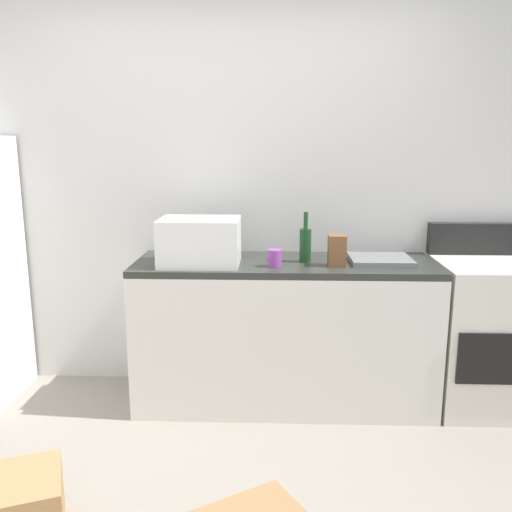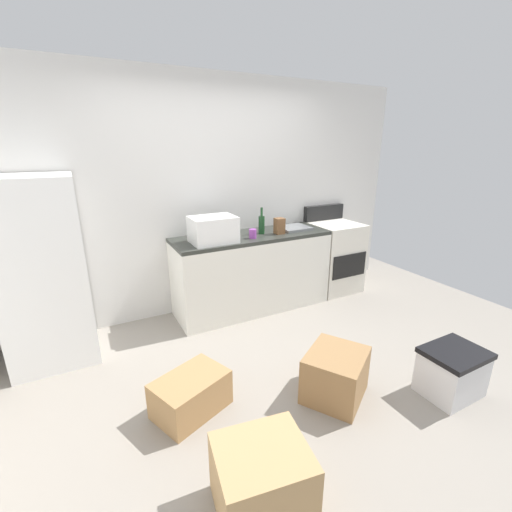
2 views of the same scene
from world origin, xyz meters
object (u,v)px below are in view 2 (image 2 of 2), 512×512
(refrigerator, at_px, (43,273))
(cardboard_box_large, at_px, (191,394))
(storage_bin, at_px, (452,372))
(cardboard_box_small, at_px, (262,480))
(stove_oven, at_px, (333,256))
(wine_bottle, at_px, (262,224))
(coffee_mug, at_px, (253,234))
(knife_block, at_px, (279,226))
(cardboard_box_medium, at_px, (335,375))
(microwave, at_px, (213,230))

(refrigerator, height_order, cardboard_box_large, refrigerator)
(refrigerator, distance_m, storage_bin, 3.45)
(refrigerator, relative_size, cardboard_box_small, 3.41)
(stove_oven, bearing_deg, refrigerator, -179.03)
(wine_bottle, xyz_separation_m, coffee_mug, (-0.18, -0.13, -0.06))
(storage_bin, bearing_deg, refrigerator, 143.45)
(wine_bottle, bearing_deg, coffee_mug, -143.57)
(knife_block, bearing_deg, cardboard_box_large, -140.82)
(refrigerator, xyz_separation_m, cardboard_box_medium, (1.91, -1.62, -0.63))
(cardboard_box_small, relative_size, storage_bin, 1.05)
(refrigerator, xyz_separation_m, storage_bin, (2.73, -2.02, -0.63))
(storage_bin, bearing_deg, wine_bottle, 105.10)
(microwave, relative_size, cardboard_box_medium, 0.99)
(cardboard_box_medium, relative_size, storage_bin, 1.01)
(microwave, bearing_deg, stove_oven, 3.24)
(cardboard_box_small, bearing_deg, knife_block, 56.70)
(microwave, bearing_deg, cardboard_box_medium, -77.23)
(stove_oven, bearing_deg, coffee_mug, -173.48)
(storage_bin, bearing_deg, cardboard_box_small, -176.50)
(cardboard_box_large, bearing_deg, microwave, 60.87)
(microwave, height_order, cardboard_box_large, microwave)
(microwave, bearing_deg, storage_bin, -59.30)
(stove_oven, distance_m, storage_bin, 2.16)
(cardboard_box_large, xyz_separation_m, cardboard_box_small, (0.11, -0.87, 0.05))
(coffee_mug, relative_size, storage_bin, 0.22)
(refrigerator, relative_size, knife_block, 9.11)
(refrigerator, bearing_deg, knife_block, -1.40)
(coffee_mug, distance_m, cardboard_box_large, 1.80)
(wine_bottle, xyz_separation_m, storage_bin, (0.56, -2.06, -0.82))
(cardboard_box_large, bearing_deg, stove_oven, 28.72)
(microwave, xyz_separation_m, storage_bin, (1.18, -1.98, -0.84))
(microwave, bearing_deg, refrigerator, 178.44)
(refrigerator, bearing_deg, cardboard_box_small, -65.13)
(refrigerator, bearing_deg, stove_oven, 0.97)
(refrigerator, bearing_deg, wine_bottle, 1.13)
(knife_block, xyz_separation_m, cardboard_box_small, (-1.36, -2.07, -0.79))
(microwave, distance_m, wine_bottle, 0.62)
(knife_block, distance_m, cardboard_box_large, 2.08)
(microwave, xyz_separation_m, cardboard_box_large, (-0.68, -1.21, -0.89))
(refrigerator, relative_size, coffee_mug, 16.40)
(cardboard_box_small, bearing_deg, coffee_mug, 63.80)
(stove_oven, relative_size, cardboard_box_small, 2.29)
(microwave, xyz_separation_m, cardboard_box_medium, (0.36, -1.58, -0.85))
(coffee_mug, relative_size, knife_block, 0.56)
(coffee_mug, bearing_deg, stove_oven, 6.52)
(storage_bin, bearing_deg, knife_block, 100.96)
(knife_block, height_order, storage_bin, knife_block)
(wine_bottle, distance_m, cardboard_box_large, 2.03)
(knife_block, xyz_separation_m, cardboard_box_large, (-1.47, -1.20, -0.85))
(stove_oven, bearing_deg, microwave, -176.76)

